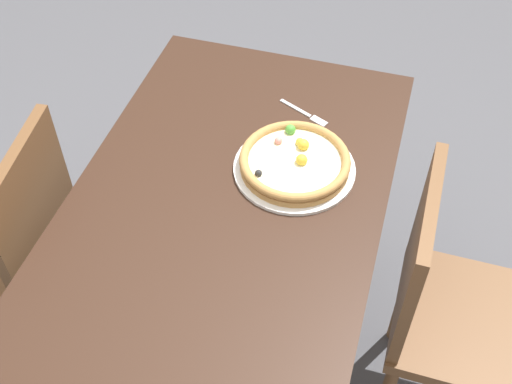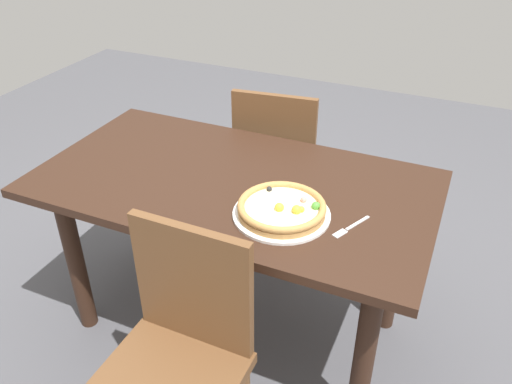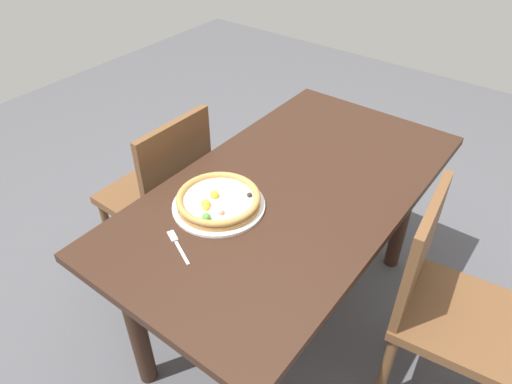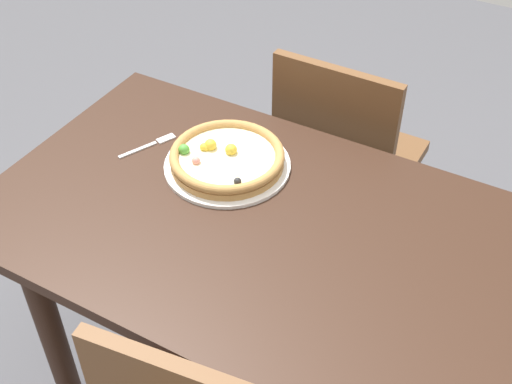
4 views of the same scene
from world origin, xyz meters
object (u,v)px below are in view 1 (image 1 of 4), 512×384
at_px(dining_table, 217,255).
at_px(pizza, 295,161).
at_px(chair_far, 449,308).
at_px(chair_near, 11,249).
at_px(fork, 307,115).
at_px(plate, 294,168).

xyz_separation_m(dining_table, pizza, (-0.25, 0.14, 0.14)).
bearing_deg(chair_far, chair_near, -82.04).
bearing_deg(chair_near, fork, -61.38).
bearing_deg(dining_table, chair_near, -84.94).
distance_m(dining_table, chair_far, 0.63).
bearing_deg(pizza, chair_far, 73.22).
distance_m(chair_near, pizza, 0.85).
relative_size(chair_near, pizza, 3.01).
bearing_deg(fork, dining_table, -79.30).
relative_size(chair_near, chair_far, 1.00).
height_order(dining_table, plate, plate).
relative_size(plate, fork, 2.06).
bearing_deg(fork, pizza, -60.17).
height_order(plate, pizza, pizza).
xyz_separation_m(dining_table, chair_near, (0.05, -0.61, -0.14)).
height_order(dining_table, chair_near, chair_near).
relative_size(chair_near, fork, 5.60).
bearing_deg(plate, dining_table, -29.56).
bearing_deg(chair_near, pizza, -75.08).
distance_m(chair_near, fork, 0.93).
height_order(chair_near, plate, chair_near).
bearing_deg(pizza, plate, 13.51).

